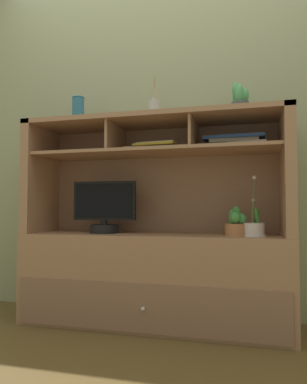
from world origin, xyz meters
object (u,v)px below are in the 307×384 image
potted_succulent (240,99)px  media_console (154,257)px  tv_monitor (104,211)px  diffuser_bottle (154,109)px  magazine_stack_centre (158,148)px  ceramic_vase (78,110)px  potted_orchid (254,229)px  magazine_stack_left (234,143)px  potted_fern (236,225)px

potted_succulent → media_console: bearing=-179.4°
media_console → tv_monitor: size_ratio=3.93×
tv_monitor → diffuser_bottle: diffuser_bottle is taller
magazine_stack_centre → ceramic_vase: (-0.56, -0.01, 0.28)m
potted_orchid → diffuser_bottle: diffuser_bottle is taller
potted_orchid → diffuser_bottle: 0.97m
diffuser_bottle → potted_succulent: 0.54m
media_console → potted_succulent: bearing=0.6°
potted_orchid → ceramic_vase: ceramic_vase is taller
magazine_stack_left → potted_fern: bearing=-83.3°
tv_monitor → ceramic_vase: 0.72m
potted_orchid → potted_fern: potted_orchid is taller
magazine_stack_centre → ceramic_vase: bearing=-179.0°
tv_monitor → potted_orchid: size_ratio=1.20×
diffuser_bottle → potted_fern: bearing=-6.6°
tv_monitor → potted_orchid: (0.93, -0.02, -0.10)m
potted_fern → tv_monitor: bearing=178.9°
tv_monitor → potted_fern: size_ratio=2.43×
magazine_stack_left → ceramic_vase: size_ratio=2.25×
diffuser_bottle → ceramic_vase: diffuser_bottle is taller
tv_monitor → ceramic_vase: bearing=168.3°
potted_fern → diffuser_bottle: diffuser_bottle is taller
magazine_stack_centre → diffuser_bottle: size_ratio=1.47×
ceramic_vase → potted_fern: bearing=-3.3°
potted_fern → potted_succulent: (0.03, 0.05, 0.75)m
tv_monitor → potted_succulent: (0.86, 0.03, 0.67)m
potted_orchid → magazine_stack_left: magazine_stack_left is taller
magazine_stack_centre → potted_succulent: potted_succulent is taller
tv_monitor → potted_fern: tv_monitor is taller
potted_orchid → magazine_stack_centre: 0.78m
potted_fern → potted_succulent: 0.76m
ceramic_vase → magazine_stack_left: bearing=1.8°
potted_succulent → ceramic_vase: potted_succulent is taller
media_console → potted_orchid: bearing=-4.6°
magazine_stack_centre → ceramic_vase: size_ratio=2.25×
magazine_stack_left → tv_monitor: bearing=-174.7°
potted_fern → magazine_stack_centre: magazine_stack_centre is taller
potted_orchid → potted_fern: 0.10m
magazine_stack_left → diffuser_bottle: size_ratio=1.48×
potted_fern → ceramic_vase: (-1.04, 0.06, 0.76)m
diffuser_bottle → potted_succulent: (0.54, -0.01, 0.02)m
diffuser_bottle → magazine_stack_centre: bearing=29.9°
media_console → potted_orchid: media_console is taller
potted_orchid → magazine_stack_centre: size_ratio=0.83×
tv_monitor → potted_fern: bearing=-1.1°
potted_succulent → ceramic_vase: (-1.08, 0.01, 0.01)m
tv_monitor → magazine_stack_left: size_ratio=1.00×
potted_orchid → potted_succulent: (-0.07, 0.06, 0.78)m
potted_orchid → ceramic_vase: size_ratio=1.87×
potted_succulent → potted_orchid: bearing=-37.7°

